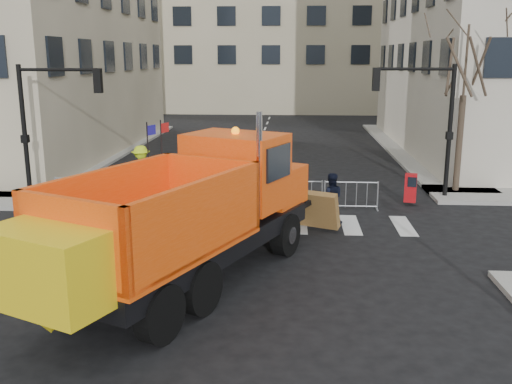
# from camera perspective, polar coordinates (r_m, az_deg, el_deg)

# --- Properties ---
(ground) EXTENTS (120.00, 120.00, 0.00)m
(ground) POSITION_cam_1_polar(r_m,az_deg,el_deg) (14.92, -5.37, -9.07)
(ground) COLOR black
(ground) RESTS_ON ground
(sidewalk_back) EXTENTS (64.00, 5.00, 0.15)m
(sidewalk_back) POSITION_cam_1_polar(r_m,az_deg,el_deg) (22.91, -2.05, -0.76)
(sidewalk_back) COLOR gray
(sidewalk_back) RESTS_ON ground
(traffic_light_left) EXTENTS (0.18, 0.18, 5.40)m
(traffic_light_left) POSITION_cam_1_polar(r_m,az_deg,el_deg) (23.66, -22.11, 5.19)
(traffic_light_left) COLOR black
(traffic_light_left) RESTS_ON ground
(traffic_light_right) EXTENTS (0.18, 0.18, 5.40)m
(traffic_light_right) POSITION_cam_1_polar(r_m,az_deg,el_deg) (24.11, 18.79, 5.60)
(traffic_light_right) COLOR black
(traffic_light_right) RESTS_ON ground
(crowd_barriers) EXTENTS (12.60, 0.60, 1.10)m
(crowd_barriers) POSITION_cam_1_polar(r_m,az_deg,el_deg) (22.02, -4.24, -0.10)
(crowd_barriers) COLOR #9EA0A5
(crowd_barriers) RESTS_ON ground
(street_tree) EXTENTS (3.00, 3.00, 7.50)m
(street_tree) POSITION_cam_1_polar(r_m,az_deg,el_deg) (25.15, 19.95, 8.22)
(street_tree) COLOR #382B21
(street_tree) RESTS_ON ground
(plow_truck) EXTENTS (7.33, 11.41, 4.34)m
(plow_truck) POSITION_cam_1_polar(r_m,az_deg,el_deg) (14.20, -6.95, -2.05)
(plow_truck) COLOR black
(plow_truck) RESTS_ON ground
(cop_a) EXTENTS (0.75, 0.69, 1.72)m
(cop_a) POSITION_cam_1_polar(r_m,az_deg,el_deg) (19.65, -0.41, -0.80)
(cop_a) COLOR black
(cop_a) RESTS_ON ground
(cop_b) EXTENTS (0.91, 0.72, 1.80)m
(cop_b) POSITION_cam_1_polar(r_m,az_deg,el_deg) (19.86, 7.48, -0.65)
(cop_b) COLOR black
(cop_b) RESTS_ON ground
(cop_c) EXTENTS (0.96, 0.90, 1.59)m
(cop_c) POSITION_cam_1_polar(r_m,az_deg,el_deg) (18.81, 2.51, -1.66)
(cop_c) COLOR black
(cop_c) RESTS_ON ground
(worker) EXTENTS (1.49, 1.18, 2.02)m
(worker) POSITION_cam_1_polar(r_m,az_deg,el_deg) (23.74, -11.38, 2.17)
(worker) COLOR #CFED1B
(worker) RESTS_ON sidewalk_back
(newspaper_box) EXTENTS (0.53, 0.50, 1.10)m
(newspaper_box) POSITION_cam_1_polar(r_m,az_deg,el_deg) (22.96, 15.20, 0.40)
(newspaper_box) COLOR #B70E13
(newspaper_box) RESTS_ON sidewalk_back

